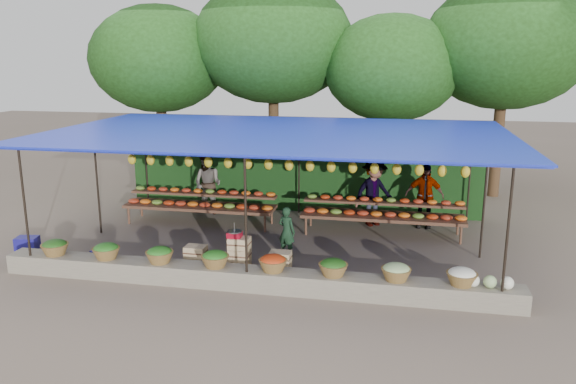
% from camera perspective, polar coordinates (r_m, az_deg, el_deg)
% --- Properties ---
extents(ground, '(60.00, 60.00, 0.00)m').
position_cam_1_polar(ground, '(14.01, -1.02, -5.33)').
color(ground, '#6A5B4E').
rests_on(ground, ground).
extents(stone_curb, '(10.60, 0.55, 0.40)m').
position_cam_1_polar(stone_curb, '(11.44, -4.00, -8.76)').
color(stone_curb, '#685E53').
rests_on(stone_curb, ground).
extents(stall_canopy, '(10.80, 6.60, 2.82)m').
position_cam_1_polar(stall_canopy, '(13.45, -1.01, 5.62)').
color(stall_canopy, black).
rests_on(stall_canopy, ground).
extents(produce_baskets, '(8.98, 0.58, 0.34)m').
position_cam_1_polar(produce_baskets, '(11.34, -4.52, -7.01)').
color(produce_baskets, brown).
rests_on(produce_baskets, stone_curb).
extents(netting_backdrop, '(10.60, 0.06, 2.50)m').
position_cam_1_polar(netting_backdrop, '(16.68, 1.27, 2.21)').
color(netting_backdrop, '#1A4117').
rests_on(netting_backdrop, ground).
extents(tree_row, '(16.51, 5.50, 7.12)m').
position_cam_1_polar(tree_row, '(19.18, 4.44, 14.04)').
color(tree_row, '#3D2C16').
rests_on(tree_row, ground).
extents(fruit_table_left, '(4.21, 0.95, 0.93)m').
position_cam_1_polar(fruit_table_left, '(15.76, -8.86, -1.03)').
color(fruit_table_left, '#532E21').
rests_on(fruit_table_left, ground).
extents(fruit_table_right, '(4.21, 0.95, 0.93)m').
position_cam_1_polar(fruit_table_right, '(14.83, 9.62, -1.99)').
color(fruit_table_right, '#532E21').
rests_on(fruit_table_right, ground).
extents(crate_counter, '(2.35, 0.34, 0.77)m').
position_cam_1_polar(crate_counter, '(12.26, -5.07, -6.66)').
color(crate_counter, tan).
rests_on(crate_counter, ground).
extents(weighing_scale, '(0.31, 0.31, 0.33)m').
position_cam_1_polar(weighing_scale, '(12.11, -5.45, -4.25)').
color(weighing_scale, '#A90D22').
rests_on(weighing_scale, crate_counter).
extents(vendor_seated, '(0.51, 0.42, 1.19)m').
position_cam_1_polar(vendor_seated, '(13.04, -0.13, -4.04)').
color(vendor_seated, '#18351E').
rests_on(vendor_seated, ground).
extents(customer_left, '(1.01, 0.87, 1.80)m').
position_cam_1_polar(customer_left, '(16.63, -8.14, 0.80)').
color(customer_left, slate).
rests_on(customer_left, ground).
extents(customer_mid, '(1.38, 1.27, 1.87)m').
position_cam_1_polar(customer_mid, '(15.49, 8.72, -0.04)').
color(customer_mid, slate).
rests_on(customer_mid, ground).
extents(customer_right, '(1.05, 0.49, 1.75)m').
position_cam_1_polar(customer_right, '(15.61, 13.69, -0.38)').
color(customer_right, slate).
rests_on(customer_right, ground).
extents(blue_crate_front, '(0.55, 0.47, 0.28)m').
position_cam_1_polar(blue_crate_front, '(13.44, -18.25, -6.24)').
color(blue_crate_front, navy).
rests_on(blue_crate_front, ground).
extents(blue_crate_back, '(0.56, 0.45, 0.30)m').
position_cam_1_polar(blue_crate_back, '(15.03, -24.97, -4.72)').
color(blue_crate_back, navy).
rests_on(blue_crate_back, ground).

